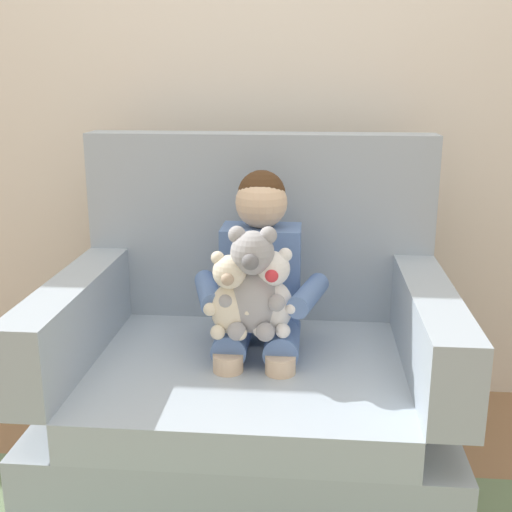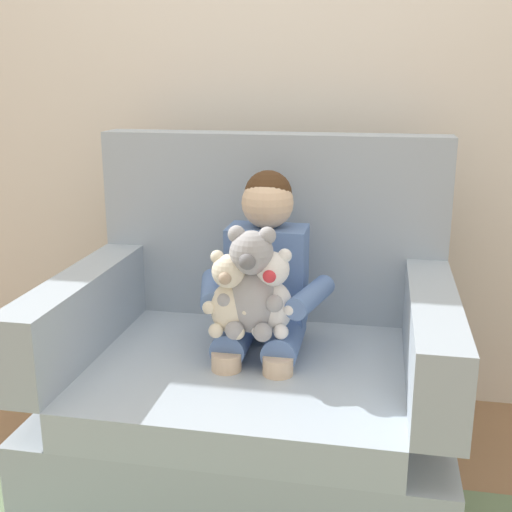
{
  "view_description": "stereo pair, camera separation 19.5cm",
  "coord_description": "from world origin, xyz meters",
  "px_view_note": "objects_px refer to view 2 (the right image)",
  "views": [
    {
      "loc": [
        0.19,
        -1.92,
        1.31
      ],
      "look_at": [
        0.03,
        -0.05,
        0.79
      ],
      "focal_mm": 45.67,
      "sensor_mm": 36.0,
      "label": 1
    },
    {
      "loc": [
        0.39,
        -1.9,
        1.31
      ],
      "look_at": [
        0.03,
        -0.05,
        0.79
      ],
      "focal_mm": 45.67,
      "sensor_mm": 36.0,
      "label": 2
    }
  ],
  "objects_px": {
    "seated_child": "(264,287)",
    "plush_grey": "(252,285)",
    "plush_cream": "(229,296)",
    "armchair": "(255,375)",
    "plush_white": "(272,294)"
  },
  "relations": [
    {
      "from": "plush_white",
      "to": "plush_grey",
      "type": "bearing_deg",
      "value": -150.08
    },
    {
      "from": "plush_cream",
      "to": "armchair",
      "type": "bearing_deg",
      "value": 69.43
    },
    {
      "from": "armchair",
      "to": "plush_cream",
      "type": "xyz_separation_m",
      "value": [
        -0.05,
        -0.14,
        0.33
      ]
    },
    {
      "from": "armchair",
      "to": "seated_child",
      "type": "xyz_separation_m",
      "value": [
        0.03,
        0.02,
        0.31
      ]
    },
    {
      "from": "seated_child",
      "to": "plush_grey",
      "type": "relative_size",
      "value": 2.43
    },
    {
      "from": "plush_grey",
      "to": "plush_white",
      "type": "bearing_deg",
      "value": 35.48
    },
    {
      "from": "plush_cream",
      "to": "seated_child",
      "type": "bearing_deg",
      "value": 64.3
    },
    {
      "from": "armchair",
      "to": "plush_grey",
      "type": "relative_size",
      "value": 3.67
    },
    {
      "from": "plush_cream",
      "to": "plush_grey",
      "type": "relative_size",
      "value": 0.78
    },
    {
      "from": "plush_grey",
      "to": "armchair",
      "type": "bearing_deg",
      "value": 116.12
    },
    {
      "from": "seated_child",
      "to": "plush_grey",
      "type": "xyz_separation_m",
      "value": [
        -0.01,
        -0.15,
        0.05
      ]
    },
    {
      "from": "plush_cream",
      "to": "plush_grey",
      "type": "height_order",
      "value": "plush_grey"
    },
    {
      "from": "plush_cream",
      "to": "plush_white",
      "type": "xyz_separation_m",
      "value": [
        0.13,
        0.03,
        0.0
      ]
    },
    {
      "from": "armchair",
      "to": "plush_white",
      "type": "relative_size",
      "value": 4.61
    },
    {
      "from": "armchair",
      "to": "plush_white",
      "type": "xyz_separation_m",
      "value": [
        0.08,
        -0.12,
        0.33
      ]
    }
  ]
}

